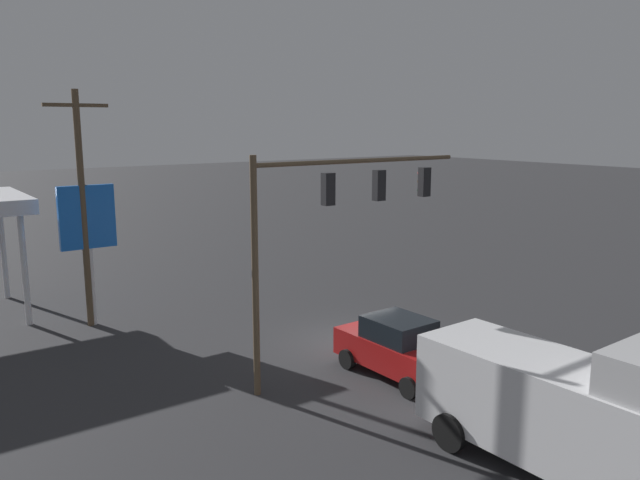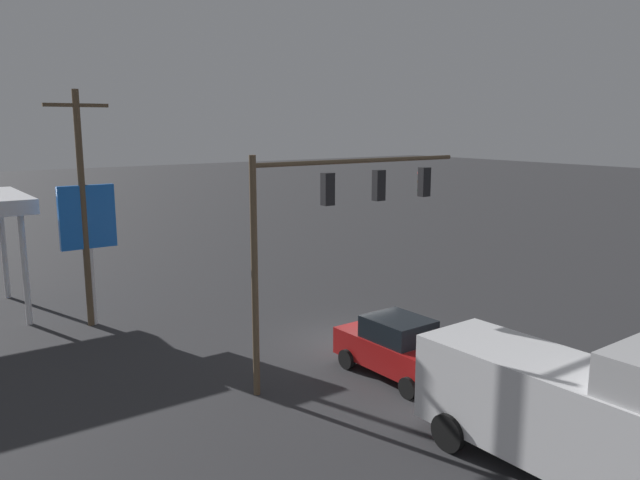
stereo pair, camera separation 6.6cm
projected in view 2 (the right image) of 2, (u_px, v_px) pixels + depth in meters
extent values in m
plane|color=#2D2D30|center=(351.00, 341.00, 23.25)|extent=(200.00, 200.00, 0.00)
cylinder|color=brown|center=(255.00, 279.00, 18.07)|extent=(0.20, 0.20, 7.14)
cylinder|color=brown|center=(362.00, 161.00, 19.73)|extent=(7.94, 0.14, 0.14)
cube|color=black|center=(328.00, 189.00, 19.11)|extent=(0.36, 0.28, 1.00)
sphere|color=#FF4141|center=(324.00, 179.00, 19.20)|extent=(0.22, 0.22, 0.22)
sphere|color=#392305|center=(324.00, 189.00, 19.26)|extent=(0.22, 0.22, 0.22)
sphere|color=black|center=(324.00, 198.00, 19.31)|extent=(0.22, 0.22, 0.22)
cube|color=black|center=(379.00, 185.00, 20.29)|extent=(0.36, 0.28, 1.00)
sphere|color=#FF4141|center=(375.00, 176.00, 20.38)|extent=(0.22, 0.22, 0.22)
sphere|color=#392305|center=(375.00, 185.00, 20.44)|extent=(0.22, 0.22, 0.22)
sphere|color=black|center=(375.00, 194.00, 20.49)|extent=(0.22, 0.22, 0.22)
cube|color=black|center=(424.00, 182.00, 21.47)|extent=(0.36, 0.28, 1.00)
sphere|color=#FF4141|center=(421.00, 173.00, 21.56)|extent=(0.22, 0.22, 0.22)
sphere|color=#392305|center=(420.00, 182.00, 21.62)|extent=(0.22, 0.22, 0.22)
sphere|color=black|center=(420.00, 190.00, 21.67)|extent=(0.22, 0.22, 0.22)
cylinder|color=brown|center=(83.00, 211.00, 24.29)|extent=(0.26, 0.26, 9.28)
cube|color=brown|center=(76.00, 105.00, 23.55)|extent=(2.40, 0.14, 0.14)
cylinder|color=silver|center=(4.00, 250.00, 28.70)|extent=(0.24, 0.24, 4.52)
cylinder|color=silver|center=(25.00, 270.00, 24.84)|extent=(0.24, 0.24, 4.52)
cylinder|color=silver|center=(90.00, 256.00, 24.74)|extent=(0.24, 0.24, 5.64)
cube|color=blue|center=(87.00, 217.00, 24.45)|extent=(2.15, 0.24, 2.50)
cube|color=black|center=(86.00, 217.00, 24.56)|extent=(1.50, 0.04, 0.87)
cube|color=maroon|center=(398.00, 353.00, 19.95)|extent=(1.91, 4.44, 0.90)
cube|color=black|center=(398.00, 329.00, 19.80)|extent=(1.70, 2.04, 0.70)
cylinder|color=black|center=(451.00, 373.00, 19.45)|extent=(0.24, 0.67, 0.66)
cylinder|color=black|center=(408.00, 388.00, 18.37)|extent=(0.24, 0.67, 0.66)
cylinder|color=black|center=(388.00, 347.00, 21.70)|extent=(0.24, 0.67, 0.66)
cylinder|color=black|center=(347.00, 359.00, 20.61)|extent=(0.24, 0.67, 0.66)
cube|color=silver|center=(559.00, 410.00, 14.16)|extent=(2.49, 6.86, 2.20)
cylinder|color=black|center=(507.00, 407.00, 16.79)|extent=(0.25, 0.97, 0.96)
cylinder|color=black|center=(448.00, 433.00, 15.40)|extent=(0.25, 0.97, 0.96)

